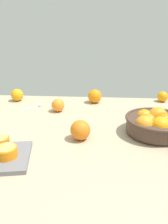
% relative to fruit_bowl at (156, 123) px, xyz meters
% --- Properties ---
extents(ground_plane, '(1.22, 1.08, 0.03)m').
position_rel_fruit_bowl_xyz_m(ground_plane, '(-0.33, -0.02, -0.06)').
color(ground_plane, tan).
extents(fruit_bowl, '(0.26, 0.26, 0.10)m').
position_rel_fruit_bowl_xyz_m(fruit_bowl, '(0.00, 0.00, 0.00)').
color(fruit_bowl, '#473328').
rests_on(fruit_bowl, ground_plane).
extents(orange_half_0, '(0.08, 0.08, 0.04)m').
position_rel_fruit_bowl_xyz_m(orange_half_0, '(-0.56, -0.26, -0.01)').
color(orange_half_0, orange).
rests_on(orange_half_0, cutting_board).
extents(orange_half_1, '(0.07, 0.07, 0.04)m').
position_rel_fruit_bowl_xyz_m(orange_half_1, '(-0.61, -0.19, -0.01)').
color(orange_half_1, orange).
rests_on(orange_half_1, cutting_board).
extents(loose_orange_0, '(0.07, 0.07, 0.07)m').
position_rel_fruit_bowl_xyz_m(loose_orange_0, '(-0.47, 0.24, -0.01)').
color(loose_orange_0, orange).
rests_on(loose_orange_0, ground_plane).
extents(loose_orange_1, '(0.08, 0.08, 0.08)m').
position_rel_fruit_bowl_xyz_m(loose_orange_1, '(-0.32, -0.08, -0.01)').
color(loose_orange_1, orange).
rests_on(loose_orange_1, ground_plane).
extents(loose_orange_2, '(0.07, 0.07, 0.07)m').
position_rel_fruit_bowl_xyz_m(loose_orange_2, '(-0.75, 0.41, -0.01)').
color(loose_orange_2, orange).
rests_on(loose_orange_2, ground_plane).
extents(loose_orange_3, '(0.08, 0.08, 0.08)m').
position_rel_fruit_bowl_xyz_m(loose_orange_3, '(-0.28, 0.41, -0.01)').
color(loose_orange_3, orange).
rests_on(loose_orange_3, ground_plane).
extents(loose_orange_4, '(0.06, 0.06, 0.06)m').
position_rel_fruit_bowl_xyz_m(loose_orange_4, '(0.14, 0.46, -0.02)').
color(loose_orange_4, orange).
rests_on(loose_orange_4, ground_plane).
extents(spoon, '(0.11, 0.10, 0.01)m').
position_rel_fruit_bowl_xyz_m(spoon, '(-0.61, 0.31, -0.04)').
color(spoon, silver).
rests_on(spoon, ground_plane).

